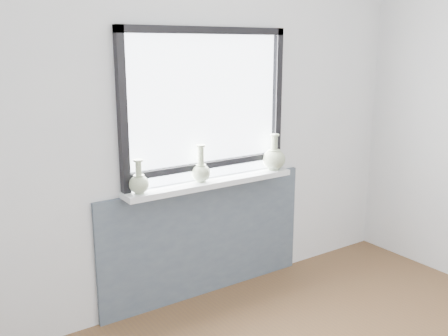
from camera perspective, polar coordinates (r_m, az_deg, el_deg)
back_wall at (r=3.53m, az=-2.38°, el=5.25°), size 3.60×0.02×2.60m
apron_panel at (r=3.74m, az=-2.00°, el=-8.11°), size 1.70×0.03×0.86m
windowsill at (r=3.54m, az=-1.45°, el=-1.69°), size 1.32×0.18×0.04m
window at (r=3.48m, az=-2.08°, el=7.47°), size 1.30×0.06×1.05m
vase_a at (r=3.24m, az=-9.68°, el=-1.63°), size 0.13×0.13×0.22m
vase_b at (r=3.47m, az=-2.65°, el=-0.28°), size 0.13×0.13×0.26m
vase_c at (r=3.82m, az=5.73°, el=1.14°), size 0.18×0.18×0.28m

